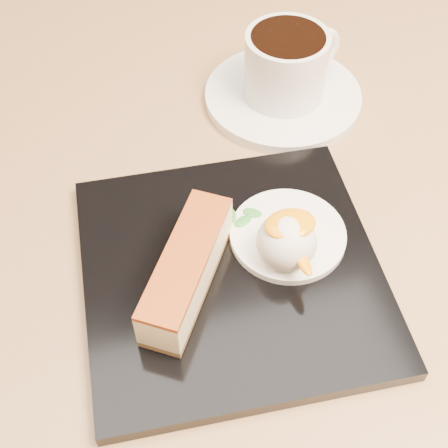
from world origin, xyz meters
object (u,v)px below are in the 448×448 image
object	(u,v)px
ice_cream_scoop	(287,242)
coffee_cup	(287,64)
table	(190,312)
cheesecake	(187,269)
dessert_plate	(232,272)
saucer	(283,97)

from	to	relation	value
ice_cream_scoop	coffee_cup	world-z (taller)	coffee_cup
ice_cream_scoop	coffee_cup	bearing A→B (deg)	69.60
table	cheesecake	world-z (taller)	cheesecake
dessert_plate	cheesecake	xyz separation A→B (m)	(-0.04, -0.01, 0.02)
dessert_plate	ice_cream_scoop	bearing A→B (deg)	-7.13
saucer	dessert_plate	bearing A→B (deg)	-120.67
ice_cream_scoop	saucer	size ratio (longest dim) A/B	0.30
coffee_cup	table	bearing A→B (deg)	-157.87
table	cheesecake	distance (m)	0.20
table	saucer	distance (m)	0.23
table	dessert_plate	distance (m)	0.18
dessert_plate	saucer	world-z (taller)	dessert_plate
dessert_plate	cheesecake	world-z (taller)	cheesecake
cheesecake	ice_cream_scoop	xyz separation A→B (m)	(0.08, 0.00, 0.00)
table	ice_cream_scoop	world-z (taller)	ice_cream_scoop
cheesecake	ice_cream_scoop	distance (m)	0.08
table	cheesecake	size ratio (longest dim) A/B	7.07
saucer	coffee_cup	xyz separation A→B (m)	(0.00, 0.00, 0.04)
table	coffee_cup	distance (m)	0.26
dessert_plate	coffee_cup	world-z (taller)	coffee_cup
table	dessert_plate	world-z (taller)	dessert_plate
cheesecake	coffee_cup	distance (m)	0.24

